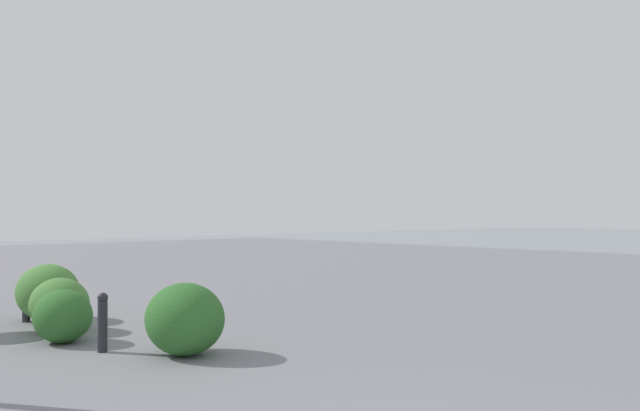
% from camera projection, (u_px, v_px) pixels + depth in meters
% --- Properties ---
extents(bollard_near, '(0.13, 0.13, 0.74)m').
position_uv_depth(bollard_near, '(103.00, 321.00, 7.92)').
color(bollard_near, '#232328').
rests_on(bollard_near, ground).
extents(bollard_mid, '(0.13, 0.13, 0.72)m').
position_uv_depth(bollard_mid, '(26.00, 298.00, 10.14)').
color(bollard_mid, '#232328').
rests_on(bollard_mid, ground).
extents(shrub_low, '(0.84, 0.76, 0.71)m').
position_uv_depth(shrub_low, '(63.00, 316.00, 8.49)').
color(shrub_low, '#2D6628').
rests_on(shrub_low, ground).
extents(shrub_round, '(1.04, 0.94, 0.88)m').
position_uv_depth(shrub_round, '(185.00, 319.00, 7.73)').
color(shrub_round, '#2D6628').
rests_on(shrub_round, ground).
extents(shrub_wide, '(1.07, 0.97, 0.91)m').
position_uv_depth(shrub_wide, '(48.00, 292.00, 10.29)').
color(shrub_wide, '#477F38').
rests_on(shrub_wide, ground).
extents(shrub_tall, '(0.93, 0.83, 0.79)m').
position_uv_depth(shrub_tall, '(60.00, 305.00, 9.32)').
color(shrub_tall, '#477F38').
rests_on(shrub_tall, ground).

